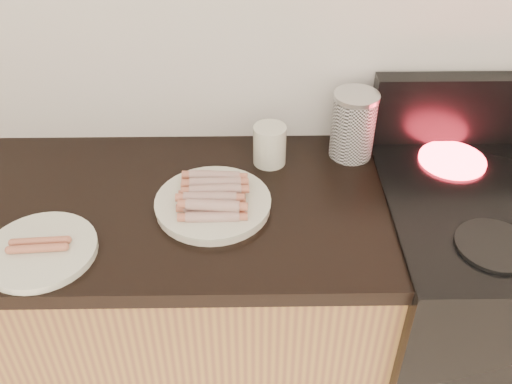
{
  "coord_description": "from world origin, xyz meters",
  "views": [
    {
      "loc": [
        0.05,
        0.57,
        1.81
      ],
      "look_at": [
        0.07,
        1.62,
        0.99
      ],
      "focal_mm": 40.0,
      "sensor_mm": 36.0,
      "label": 1
    }
  ],
  "objects_px": {
    "mug": "(270,145)",
    "canister": "(353,125)",
    "stove": "(492,317)",
    "main_plate": "(213,205)",
    "side_plate": "(41,251)"
  },
  "relations": [
    {
      "from": "stove",
      "to": "main_plate",
      "type": "height_order",
      "value": "main_plate"
    },
    {
      "from": "mug",
      "to": "canister",
      "type": "bearing_deg",
      "value": 8.63
    },
    {
      "from": "mug",
      "to": "stove",
      "type": "bearing_deg",
      "value": -15.88
    },
    {
      "from": "canister",
      "to": "stove",
      "type": "bearing_deg",
      "value": -27.04
    },
    {
      "from": "side_plate",
      "to": "mug",
      "type": "relative_size",
      "value": 2.27
    },
    {
      "from": "main_plate",
      "to": "side_plate",
      "type": "height_order",
      "value": "same"
    },
    {
      "from": "stove",
      "to": "side_plate",
      "type": "distance_m",
      "value": 1.3
    },
    {
      "from": "stove",
      "to": "mug",
      "type": "bearing_deg",
      "value": 164.12
    },
    {
      "from": "stove",
      "to": "mug",
      "type": "xyz_separation_m",
      "value": [
        -0.67,
        0.19,
        0.5
      ]
    },
    {
      "from": "main_plate",
      "to": "mug",
      "type": "distance_m",
      "value": 0.25
    },
    {
      "from": "main_plate",
      "to": "canister",
      "type": "height_order",
      "value": "canister"
    },
    {
      "from": "main_plate",
      "to": "side_plate",
      "type": "distance_m",
      "value": 0.42
    },
    {
      "from": "canister",
      "to": "mug",
      "type": "relative_size",
      "value": 1.7
    },
    {
      "from": "stove",
      "to": "canister",
      "type": "relative_size",
      "value": 4.79
    },
    {
      "from": "main_plate",
      "to": "canister",
      "type": "relative_size",
      "value": 1.5
    }
  ]
}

